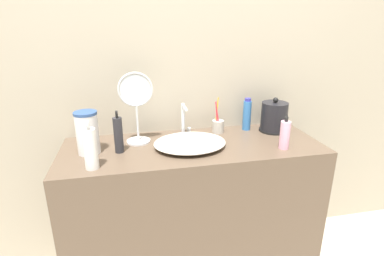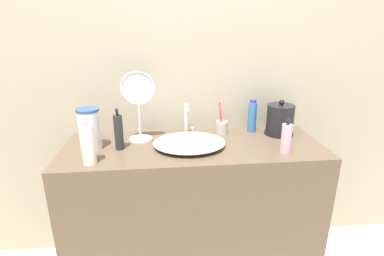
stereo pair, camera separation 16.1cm
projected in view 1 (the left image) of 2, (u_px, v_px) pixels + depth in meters
name	position (u px, v px, depth m)	size (l,w,h in m)	color
wall_back	(183.00, 54.00, 1.76)	(6.00, 0.04, 2.60)	#ADA38E
vanity_counter	(193.00, 209.00, 1.79)	(1.42, 0.52, 0.83)	brown
sink_basin	(190.00, 143.00, 1.61)	(0.39, 0.32, 0.05)	silver
faucet	(184.00, 118.00, 1.76)	(0.06, 0.12, 0.19)	silver
electric_kettle	(274.00, 118.00, 1.84)	(0.17, 0.17, 0.21)	black
toothbrush_cup	(218.00, 126.00, 1.83)	(0.07, 0.07, 0.22)	#B7B2A8
lotion_bottle	(118.00, 135.00, 1.53)	(0.05, 0.05, 0.22)	#28282D
shampoo_bottle	(285.00, 134.00, 1.58)	(0.05, 0.05, 0.20)	#EAA8C6
mouthwash_bottle	(247.00, 115.00, 1.86)	(0.05, 0.05, 0.20)	#3370B7
hand_cream_bottle	(90.00, 149.00, 1.35)	(0.06, 0.06, 0.23)	white
vanity_mirror	(136.00, 104.00, 1.62)	(0.19, 0.13, 0.40)	silver
water_pitcher	(87.00, 133.00, 1.51)	(0.11, 0.11, 0.22)	silver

